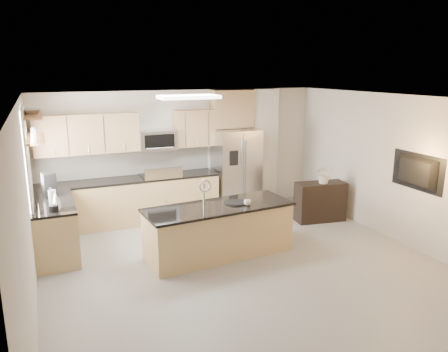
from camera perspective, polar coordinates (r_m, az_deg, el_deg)
name	(u,v)px	position (r m, az deg, el deg)	size (l,w,h in m)	color
floor	(250,272)	(6.82, 3.42, -12.46)	(6.50, 6.50, 0.00)	gray
ceiling	(253,100)	(6.14, 3.77, 9.89)	(6.00, 6.50, 0.02)	white
wall_back	(183,152)	(9.30, -5.36, 3.10)	(6.00, 0.02, 2.60)	beige
wall_front	(435,293)	(3.92, 25.86, -13.58)	(6.00, 0.02, 2.60)	beige
wall_left	(26,217)	(5.74, -24.44, -4.87)	(0.02, 6.50, 2.60)	beige
wall_right	(408,172)	(8.12, 22.92, 0.49)	(0.02, 6.50, 2.60)	beige
back_counter	(130,200)	(8.91, -12.15, -3.11)	(3.55, 0.66, 1.44)	tan
left_counter	(55,229)	(7.75, -21.20, -6.42)	(0.66, 1.50, 0.92)	tan
range	(161,197)	(9.03, -8.24, -2.72)	(0.76, 0.64, 1.14)	black
upper_cabinets	(121,132)	(8.76, -13.29, 5.61)	(3.50, 0.33, 0.75)	tan
microwave	(157,140)	(8.89, -8.71, 4.67)	(0.76, 0.40, 0.40)	silver
refrigerator	(236,170)	(9.41, 1.55, 0.74)	(0.92, 0.78, 1.78)	silver
partition_column	(262,148)	(9.86, 5.05, 3.72)	(0.60, 0.30, 2.60)	beige
window	(27,159)	(7.45, -24.31, 2.00)	(0.04, 1.15, 1.65)	white
shelf_lower	(34,139)	(7.50, -23.55, 4.48)	(0.30, 1.20, 0.04)	brown
shelf_upper	(32,115)	(7.45, -23.83, 7.28)	(0.30, 1.20, 0.04)	brown
ceiling_fixture	(189,97)	(7.46, -4.64, 10.25)	(1.00, 0.50, 0.06)	white
island	(219,230)	(7.27, -0.67, -7.07)	(2.51, 1.07, 1.27)	tan
credenza	(320,202)	(9.09, 12.45, -3.28)	(1.00, 0.42, 0.80)	black
cup	(247,203)	(7.15, 3.06, -3.48)	(0.12, 0.12, 0.09)	white
platter	(236,203)	(7.26, 1.59, -3.49)	(0.37, 0.37, 0.02)	black
blender	(53,202)	(7.07, -21.46, -3.21)	(0.14, 0.14, 0.33)	black
kettle	(56,198)	(7.42, -21.14, -2.72)	(0.19, 0.19, 0.23)	silver
coffee_maker	(49,185)	(7.97, -21.87, -1.08)	(0.25, 0.28, 0.39)	black
bowl	(31,111)	(7.47, -23.87, 7.80)	(0.39, 0.39, 0.09)	silver
flower_vase	(325,169)	(8.86, 13.03, 0.92)	(0.54, 0.47, 0.60)	beige
television	(414,172)	(7.91, 23.52, 0.47)	(1.08, 0.14, 0.62)	black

